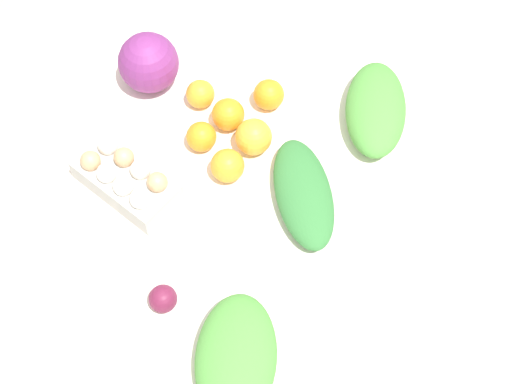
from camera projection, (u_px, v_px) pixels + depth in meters
The scene contains 14 objects.
ground_plane at pixel (256, 315), 2.17m from camera, with size 8.00×8.00×0.00m, color #B2A899.
dining_table at pixel (256, 216), 1.62m from camera, with size 1.21×1.07×0.73m.
cabbage_purple at pixel (149, 63), 1.64m from camera, with size 0.14×0.14×0.14m, color #7A2D75.
egg_carton at pixel (126, 179), 1.51m from camera, with size 0.19×0.25×0.09m.
greens_bunch_dandelion at pixel (236, 357), 1.32m from camera, with size 0.25×0.15×0.07m, color #4C933D.
greens_bunch_beet_tops at pixel (376, 109), 1.61m from camera, with size 0.27×0.14×0.08m, color #4C933D.
greens_bunch_kale at pixel (303, 193), 1.51m from camera, with size 0.27×0.12×0.06m, color #337538.
beet_root at pixel (163, 299), 1.39m from camera, with size 0.06×0.06×0.06m, color maroon.
orange_0 at pixel (228, 114), 1.60m from camera, with size 0.07×0.07×0.07m, color orange.
orange_1 at pixel (269, 95), 1.63m from camera, with size 0.07×0.07×0.07m, color orange.
orange_2 at pixel (201, 137), 1.58m from camera, with size 0.07×0.07×0.07m, color orange.
orange_3 at pixel (254, 137), 1.57m from camera, with size 0.08×0.08×0.08m, color #F9A833.
orange_4 at pixel (228, 166), 1.54m from camera, with size 0.07×0.07×0.07m, color orange.
orange_5 at pixel (200, 94), 1.64m from camera, with size 0.07×0.07×0.07m, color orange.
Camera 1 is at (-0.73, -0.24, 2.06)m, focal length 50.00 mm.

